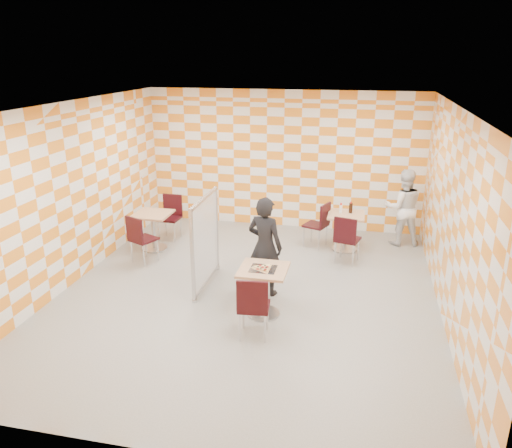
{
  "coord_description": "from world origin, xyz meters",
  "views": [
    {
      "loc": [
        1.69,
        -7.12,
        3.74
      ],
      "look_at": [
        0.1,
        0.2,
        1.15
      ],
      "focal_mm": 35.0,
      "sensor_mm": 36.0,
      "label": 1
    }
  ],
  "objects": [
    {
      "name": "chair_second_front",
      "position": [
        1.49,
        1.59,
        0.54
      ],
      "size": [
        0.52,
        0.52,
        0.92
      ],
      "color": "black",
      "rests_on": "ground"
    },
    {
      "name": "chair_empty_far",
      "position": [
        -2.16,
        2.22,
        0.54
      ],
      "size": [
        0.44,
        0.45,
        0.92
      ],
      "color": "black",
      "rests_on": "ground"
    },
    {
      "name": "man_white",
      "position": [
        2.55,
        2.87,
        0.78
      ],
      "size": [
        0.85,
        0.71,
        1.56
      ],
      "primitive_type": "imported",
      "rotation": [
        0.0,
        0.0,
        3.31
      ],
      "color": "white",
      "rests_on": "ground"
    },
    {
      "name": "second_table",
      "position": [
        1.45,
        2.29,
        0.51
      ],
      "size": [
        0.7,
        0.7,
        0.75
      ],
      "color": "tan",
      "rests_on": "ground"
    },
    {
      "name": "room_shell",
      "position": [
        0.0,
        0.54,
        1.5
      ],
      "size": [
        7.0,
        7.0,
        7.0
      ],
      "color": "#999994",
      "rests_on": "ground"
    },
    {
      "name": "chair_second_side",
      "position": [
        0.94,
        2.33,
        0.54
      ],
      "size": [
        0.55,
        0.54,
        0.92
      ],
      "color": "black",
      "rests_on": "ground"
    },
    {
      "name": "chair_main_front",
      "position": [
        0.39,
        -1.29,
        0.54
      ],
      "size": [
        0.46,
        0.47,
        0.92
      ],
      "color": "black",
      "rests_on": "ground"
    },
    {
      "name": "sport_bottle",
      "position": [
        1.34,
        2.34,
        0.84
      ],
      "size": [
        0.06,
        0.06,
        0.2
      ],
      "color": "white",
      "rests_on": "second_table"
    },
    {
      "name": "partition",
      "position": [
        -0.75,
        0.2,
        0.79
      ],
      "size": [
        0.08,
        1.38,
        1.55
      ],
      "color": "white",
      "rests_on": "ground"
    },
    {
      "name": "chair_empty_near",
      "position": [
        -2.22,
        0.8,
        0.54
      ],
      "size": [
        0.56,
        0.57,
        0.92
      ],
      "color": "black",
      "rests_on": "ground"
    },
    {
      "name": "main_table",
      "position": [
        0.38,
        -0.59,
        0.51
      ],
      "size": [
        0.7,
        0.7,
        0.75
      ],
      "color": "tan",
      "rests_on": "ground"
    },
    {
      "name": "man_dark",
      "position": [
        0.26,
        0.13,
        0.81
      ],
      "size": [
        0.68,
        0.54,
        1.62
      ],
      "primitive_type": "imported",
      "rotation": [
        0.0,
        0.0,
        2.85
      ],
      "color": "black",
      "rests_on": "ground"
    },
    {
      "name": "empty_table",
      "position": [
        -2.27,
        1.53,
        0.51
      ],
      "size": [
        0.7,
        0.7,
        0.75
      ],
      "color": "tan",
      "rests_on": "ground"
    },
    {
      "name": "pizza_on_foil",
      "position": [
        0.38,
        -0.6,
        0.77
      ],
      "size": [
        0.4,
        0.4,
        0.04
      ],
      "color": "silver",
      "rests_on": "main_table"
    },
    {
      "name": "soda_bottle",
      "position": [
        1.53,
        2.37,
        0.85
      ],
      "size": [
        0.07,
        0.07,
        0.23
      ],
      "color": "black",
      "rests_on": "second_table"
    }
  ]
}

